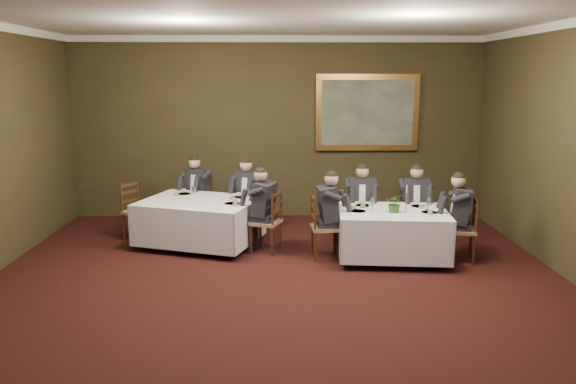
{
  "coord_description": "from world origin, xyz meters",
  "views": [
    {
      "loc": [
        0.01,
        -5.98,
        2.75
      ],
      "look_at": [
        0.16,
        1.77,
        1.15
      ],
      "focal_mm": 35.0,
      "sensor_mm": 36.0,
      "label": 1
    }
  ],
  "objects_px": {
    "diner_main_backleft": "(361,213)",
    "diner_main_backright": "(414,214)",
    "chair_main_backright": "(413,228)",
    "diner_main_endleft": "(325,226)",
    "table_main": "(393,231)",
    "painting": "(367,113)",
    "candlestick": "(406,202)",
    "centerpiece": "(395,202)",
    "diner_sec_backright": "(249,205)",
    "diner_main_endright": "(461,228)",
    "diner_sec_backleft": "(198,201)",
    "table_second": "(200,219)",
    "chair_sec_backleft": "(199,213)",
    "chair_sec_endleft": "(139,223)",
    "chair_main_endleft": "(325,240)",
    "chair_sec_backright": "(249,217)",
    "chair_main_backleft": "(360,227)",
    "chair_sec_endright": "(267,234)",
    "diner_sec_endright": "(266,220)",
    "chair_main_endright": "(461,243)"
  },
  "relations": [
    {
      "from": "diner_main_backleft",
      "to": "diner_main_backright",
      "type": "distance_m",
      "value": 0.87
    },
    {
      "from": "chair_main_backright",
      "to": "diner_main_endleft",
      "type": "bearing_deg",
      "value": 26.04
    },
    {
      "from": "table_main",
      "to": "painting",
      "type": "bearing_deg",
      "value": 90.0
    },
    {
      "from": "diner_main_endleft",
      "to": "candlestick",
      "type": "relative_size",
      "value": 3.18
    },
    {
      "from": "diner_main_backright",
      "to": "centerpiece",
      "type": "relative_size",
      "value": 4.46
    },
    {
      "from": "diner_main_backright",
      "to": "diner_sec_backright",
      "type": "distance_m",
      "value": 2.86
    },
    {
      "from": "diner_main_endright",
      "to": "diner_sec_backleft",
      "type": "bearing_deg",
      "value": 77.66
    },
    {
      "from": "table_second",
      "to": "chair_sec_backleft",
      "type": "bearing_deg",
      "value": 98.82
    },
    {
      "from": "chair_main_backright",
      "to": "chair_sec_endleft",
      "type": "xyz_separation_m",
      "value": [
        -4.64,
        0.38,
        0.0
      ]
    },
    {
      "from": "chair_main_endleft",
      "to": "chair_sec_backleft",
      "type": "height_order",
      "value": "same"
    },
    {
      "from": "chair_main_backright",
      "to": "chair_sec_backleft",
      "type": "relative_size",
      "value": 1.0
    },
    {
      "from": "diner_main_endright",
      "to": "chair_main_endleft",
      "type": "bearing_deg",
      "value": 97.17
    },
    {
      "from": "chair_main_backright",
      "to": "chair_sec_backleft",
      "type": "xyz_separation_m",
      "value": [
        -3.7,
        1.06,
        0.0
      ]
    },
    {
      "from": "diner_main_backright",
      "to": "chair_main_endleft",
      "type": "height_order",
      "value": "diner_main_backright"
    },
    {
      "from": "chair_main_endleft",
      "to": "centerpiece",
      "type": "height_order",
      "value": "centerpiece"
    },
    {
      "from": "diner_main_endright",
      "to": "centerpiece",
      "type": "distance_m",
      "value": 1.09
    },
    {
      "from": "diner_main_backright",
      "to": "painting",
      "type": "height_order",
      "value": "painting"
    },
    {
      "from": "painting",
      "to": "table_main",
      "type": "bearing_deg",
      "value": -90.0
    },
    {
      "from": "diner_main_backright",
      "to": "table_second",
      "type": "bearing_deg",
      "value": 1.1
    },
    {
      "from": "table_main",
      "to": "chair_sec_backright",
      "type": "xyz_separation_m",
      "value": [
        -2.25,
        1.53,
        -0.17
      ]
    },
    {
      "from": "chair_sec_backright",
      "to": "candlestick",
      "type": "relative_size",
      "value": 2.37
    },
    {
      "from": "chair_main_backleft",
      "to": "painting",
      "type": "height_order",
      "value": "painting"
    },
    {
      "from": "table_main",
      "to": "painting",
      "type": "height_order",
      "value": "painting"
    },
    {
      "from": "table_second",
      "to": "chair_sec_endright",
      "type": "distance_m",
      "value": 1.18
    },
    {
      "from": "painting",
      "to": "chair_main_backleft",
      "type": "bearing_deg",
      "value": -100.88
    },
    {
      "from": "centerpiece",
      "to": "table_main",
      "type": "bearing_deg",
      "value": 89.67
    },
    {
      "from": "table_main",
      "to": "chair_sec_endleft",
      "type": "height_order",
      "value": "chair_sec_endleft"
    },
    {
      "from": "painting",
      "to": "diner_sec_endright",
      "type": "bearing_deg",
      "value": -129.88
    },
    {
      "from": "chair_main_backright",
      "to": "diner_main_backright",
      "type": "relative_size",
      "value": 0.74
    },
    {
      "from": "chair_sec_endleft",
      "to": "chair_main_endright",
      "type": "bearing_deg",
      "value": 107.31
    },
    {
      "from": "table_main",
      "to": "chair_main_backright",
      "type": "relative_size",
      "value": 1.74
    },
    {
      "from": "diner_sec_endright",
      "to": "chair_main_backleft",
      "type": "bearing_deg",
      "value": -52.31
    },
    {
      "from": "diner_main_backright",
      "to": "chair_main_endright",
      "type": "bearing_deg",
      "value": 121.85
    },
    {
      "from": "chair_main_backleft",
      "to": "diner_sec_endright",
      "type": "height_order",
      "value": "diner_sec_endright"
    },
    {
      "from": "diner_main_endright",
      "to": "painting",
      "type": "distance_m",
      "value": 3.38
    },
    {
      "from": "diner_main_backright",
      "to": "centerpiece",
      "type": "xyz_separation_m",
      "value": [
        -0.51,
        -0.88,
        0.4
      ]
    },
    {
      "from": "diner_sec_backright",
      "to": "chair_main_backright",
      "type": "bearing_deg",
      "value": -168.13
    },
    {
      "from": "diner_main_backright",
      "to": "chair_sec_endleft",
      "type": "relative_size",
      "value": 1.35
    },
    {
      "from": "chair_sec_endleft",
      "to": "diner_main_backleft",
      "type": "bearing_deg",
      "value": 116.39
    },
    {
      "from": "diner_sec_backleft",
      "to": "diner_sec_backright",
      "type": "height_order",
      "value": "same"
    },
    {
      "from": "table_second",
      "to": "diner_sec_endright",
      "type": "xyz_separation_m",
      "value": [
        1.09,
        -0.37,
        0.06
      ]
    },
    {
      "from": "diner_sec_endright",
      "to": "centerpiece",
      "type": "height_order",
      "value": "diner_sec_endright"
    },
    {
      "from": "chair_main_backleft",
      "to": "chair_sec_endleft",
      "type": "bearing_deg",
      "value": -2.04
    },
    {
      "from": "diner_sec_backright",
      "to": "diner_sec_endright",
      "type": "distance_m",
      "value": 1.14
    },
    {
      "from": "chair_main_endright",
      "to": "diner_main_backright",
      "type": "bearing_deg",
      "value": 42.82
    },
    {
      "from": "diner_main_endleft",
      "to": "centerpiece",
      "type": "bearing_deg",
      "value": 74.76
    },
    {
      "from": "diner_main_endleft",
      "to": "diner_sec_backleft",
      "type": "height_order",
      "value": "same"
    },
    {
      "from": "chair_main_endright",
      "to": "chair_sec_backleft",
      "type": "xyz_separation_m",
      "value": [
        -4.21,
        1.95,
        0.0
      ]
    },
    {
      "from": "table_main",
      "to": "diner_main_endright",
      "type": "xyz_separation_m",
      "value": [
        1.01,
        -0.09,
        0.06
      ]
    },
    {
      "from": "chair_main_endleft",
      "to": "diner_main_endright",
      "type": "bearing_deg",
      "value": 80.14
    }
  ]
}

